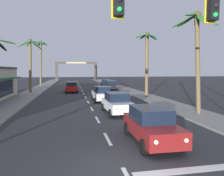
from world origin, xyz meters
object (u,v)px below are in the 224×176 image
object	(u,v)px
sedan_parked_nearest_kerb	(111,85)
palm_left_farthest	(41,56)
palm_left_third	(30,56)
sedan_fifth_in_queue	(102,94)
palm_right_second	(197,40)
sedan_oncoming_far	(71,87)
palm_right_third	(147,55)
sedan_lead_at_stop_bar	(151,124)
traffic_signal_mast	(215,27)
sedan_third_in_queue	(117,103)
town_gateway_arch	(76,68)
sedan_parked_mid_kerb	(107,83)

from	to	relation	value
sedan_parked_nearest_kerb	palm_left_farthest	bearing A→B (deg)	140.90
sedan_parked_nearest_kerb	palm_left_third	size ratio (longest dim) A/B	0.54
sedan_fifth_in_queue	sedan_parked_nearest_kerb	bearing A→B (deg)	75.02
sedan_parked_nearest_kerb	palm_right_second	bearing A→B (deg)	-83.74
sedan_oncoming_far	palm_right_third	distance (m)	13.69
sedan_lead_at_stop_bar	palm_right_third	world-z (taller)	palm_right_third
traffic_signal_mast	palm_right_second	world-z (taller)	palm_right_second
traffic_signal_mast	sedan_parked_nearest_kerb	bearing A→B (deg)	86.31
sedan_third_in_queue	town_gateway_arch	xyz separation A→B (m)	(-1.84, 61.66, 3.51)
sedan_fifth_in_queue	sedan_lead_at_stop_bar	bearing A→B (deg)	-88.19
palm_left_third	palm_left_farthest	bearing A→B (deg)	91.70
sedan_lead_at_stop_bar	town_gateway_arch	world-z (taller)	town_gateway_arch
sedan_parked_nearest_kerb	sedan_parked_mid_kerb	bearing A→B (deg)	88.71
sedan_oncoming_far	sedan_parked_mid_kerb	world-z (taller)	same
sedan_fifth_in_queue	palm_left_farthest	bearing A→B (deg)	111.89
sedan_oncoming_far	sedan_parked_mid_kerb	xyz separation A→B (m)	(7.14, 8.64, 0.00)
palm_right_third	palm_left_third	bearing A→B (deg)	150.98
traffic_signal_mast	palm_left_farthest	bearing A→B (deg)	105.58
sedan_fifth_in_queue	palm_left_third	world-z (taller)	palm_left_third
sedan_parked_nearest_kerb	palm_right_second	size ratio (longest dim) A/B	0.57
palm_left_third	palm_right_third	distance (m)	17.70
sedan_parked_nearest_kerb	sedan_parked_mid_kerb	world-z (taller)	same
sedan_parked_nearest_kerb	palm_left_farthest	size ratio (longest dim) A/B	0.45
palm_left_third	palm_right_second	distance (m)	24.71
sedan_parked_nearest_kerb	town_gateway_arch	distance (m)	41.54
town_gateway_arch	sedan_lead_at_stop_bar	bearing A→B (deg)	-88.32
sedan_third_in_queue	palm_right_second	world-z (taller)	palm_right_second
sedan_lead_at_stop_bar	town_gateway_arch	bearing A→B (deg)	91.68
sedan_parked_mid_kerb	palm_right_second	world-z (taller)	palm_right_second
sedan_fifth_in_queue	sedan_oncoming_far	xyz separation A→B (m)	(-3.38, 10.62, 0.00)
palm_left_farthest	palm_right_third	world-z (taller)	palm_left_farthest
palm_right_third	sedan_oncoming_far	bearing A→B (deg)	136.77
sedan_parked_mid_kerb	town_gateway_arch	distance (m)	35.95
sedan_parked_nearest_kerb	traffic_signal_mast	bearing A→B (deg)	-93.69
sedan_parked_nearest_kerb	sedan_parked_mid_kerb	xyz separation A→B (m)	(0.13, 5.69, 0.00)
palm_left_third	palm_right_second	world-z (taller)	palm_left_third
town_gateway_arch	palm_right_second	bearing A→B (deg)	-83.12
sedan_lead_at_stop_bar	palm_left_third	size ratio (longest dim) A/B	0.54
town_gateway_arch	palm_left_farthest	bearing A→B (deg)	-105.41
sedan_oncoming_far	sedan_parked_nearest_kerb	size ratio (longest dim) A/B	0.99
palm_right_second	palm_left_farthest	bearing A→B (deg)	115.53
palm_right_third	town_gateway_arch	size ratio (longest dim) A/B	0.55
sedan_lead_at_stop_bar	palm_left_third	distance (m)	26.78
sedan_parked_mid_kerb	palm_right_third	distance (m)	18.21
traffic_signal_mast	town_gateway_arch	size ratio (longest dim) A/B	0.69
sedan_fifth_in_queue	sedan_parked_nearest_kerb	xyz separation A→B (m)	(3.63, 13.58, 0.00)
sedan_lead_at_stop_bar	sedan_third_in_queue	bearing A→B (deg)	91.44
traffic_signal_mast	sedan_third_in_queue	size ratio (longest dim) A/B	2.30
sedan_third_in_queue	sedan_fifth_in_queue	size ratio (longest dim) A/B	1.00
traffic_signal_mast	palm_left_third	size ratio (longest dim) A/B	1.25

